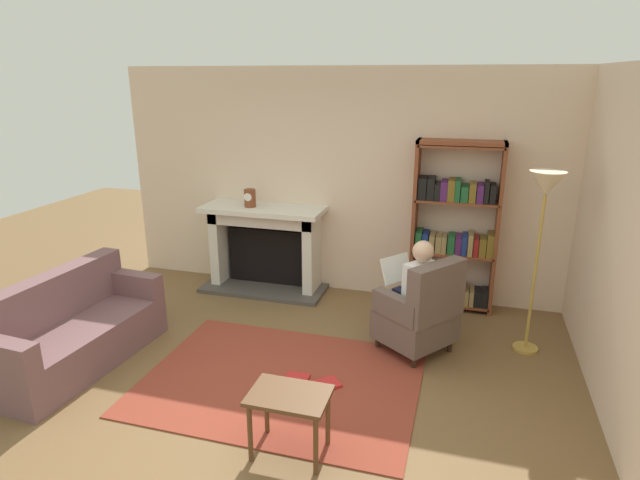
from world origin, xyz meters
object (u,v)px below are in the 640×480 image
(bookshelf, at_px, (454,232))
(armchair_reading, at_px, (421,313))
(mantel_clock, at_px, (250,198))
(side_table, at_px, (289,404))
(fireplace, at_px, (266,244))
(seated_reader, at_px, (413,290))
(floor_lamp, at_px, (545,201))
(sofa_floral, at_px, (72,332))

(bookshelf, relative_size, armchair_reading, 1.99)
(mantel_clock, height_order, side_table, mantel_clock)
(fireplace, height_order, seated_reader, seated_reader)
(fireplace, height_order, bookshelf, bookshelf)
(armchair_reading, distance_m, floor_lamp, 1.52)
(fireplace, distance_m, side_table, 3.14)
(armchair_reading, relative_size, floor_lamp, 0.55)
(side_table, bearing_deg, sofa_floral, 165.44)
(side_table, height_order, floor_lamp, floor_lamp)
(bookshelf, relative_size, sofa_floral, 1.10)
(bookshelf, distance_m, side_table, 3.08)
(seated_reader, xyz_separation_m, sofa_floral, (-2.99, -1.16, -0.30))
(armchair_reading, bearing_deg, seated_reader, -90.00)
(sofa_floral, height_order, side_table, sofa_floral)
(seated_reader, height_order, floor_lamp, floor_lamp)
(sofa_floral, relative_size, floor_lamp, 0.98)
(seated_reader, bearing_deg, mantel_clock, -78.37)
(bookshelf, relative_size, floor_lamp, 1.08)
(floor_lamp, bearing_deg, side_table, -130.48)
(seated_reader, distance_m, side_table, 1.90)
(fireplace, bearing_deg, mantel_clock, -145.67)
(seated_reader, bearing_deg, fireplace, -82.39)
(mantel_clock, height_order, floor_lamp, floor_lamp)
(fireplace, xyz_separation_m, seated_reader, (1.94, -1.08, 0.05))
(mantel_clock, distance_m, bookshelf, 2.44)
(side_table, distance_m, floor_lamp, 2.91)
(fireplace, bearing_deg, sofa_floral, -114.95)
(sofa_floral, height_order, floor_lamp, floor_lamp)
(fireplace, relative_size, mantel_clock, 7.15)
(fireplace, height_order, sofa_floral, fireplace)
(bookshelf, xyz_separation_m, floor_lamp, (0.78, -0.84, 0.60))
(mantel_clock, bearing_deg, armchair_reading, -25.52)
(fireplace, height_order, side_table, fireplace)
(seated_reader, bearing_deg, floor_lamp, 140.53)
(fireplace, xyz_separation_m, bookshelf, (2.27, 0.03, 0.34))
(side_table, bearing_deg, fireplace, 114.56)
(armchair_reading, distance_m, sofa_floral, 3.27)
(bookshelf, height_order, seated_reader, bookshelf)
(side_table, relative_size, floor_lamp, 0.31)
(armchair_reading, xyz_separation_m, side_table, (-0.74, -1.70, -0.02))
(bookshelf, bearing_deg, seated_reader, -106.25)
(mantel_clock, distance_m, floor_lamp, 3.29)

